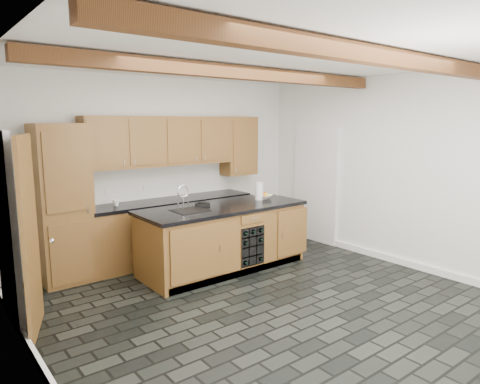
# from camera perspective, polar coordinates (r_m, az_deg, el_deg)

# --- Properties ---
(ground) EXTENTS (5.00, 5.00, 0.00)m
(ground) POSITION_cam_1_polar(r_m,az_deg,el_deg) (5.26, 3.62, -14.44)
(ground) COLOR black
(ground) RESTS_ON ground
(room_shell) EXTENTS (5.01, 5.00, 5.00)m
(room_shell) POSITION_cam_1_polar(r_m,az_deg,el_deg) (5.20, -0.80, 2.81)
(room_shell) COLOR white
(room_shell) RESTS_ON ground
(back_cabinetry) EXTENTS (3.65, 0.62, 2.20)m
(back_cabinetry) POSITION_cam_1_polar(r_m,az_deg,el_deg) (6.57, -11.88, -0.83)
(back_cabinetry) COLOR brown
(back_cabinetry) RESTS_ON ground
(island) EXTENTS (2.48, 0.96, 0.93)m
(island) POSITION_cam_1_polar(r_m,az_deg,el_deg) (6.23, -2.12, -6.05)
(island) COLOR brown
(island) RESTS_ON ground
(faucet) EXTENTS (0.45, 0.40, 0.34)m
(faucet) POSITION_cam_1_polar(r_m,az_deg,el_deg) (5.85, -6.85, -2.09)
(faucet) COLOR black
(faucet) RESTS_ON island
(kitchen_scale) EXTENTS (0.22, 0.17, 0.06)m
(kitchen_scale) POSITION_cam_1_polar(r_m,az_deg,el_deg) (6.11, -5.03, -1.62)
(kitchen_scale) COLOR black
(kitchen_scale) RESTS_ON island
(fruit_bowl) EXTENTS (0.34, 0.34, 0.07)m
(fruit_bowl) POSITION_cam_1_polar(r_m,az_deg,el_deg) (6.67, 3.08, -0.63)
(fruit_bowl) COLOR white
(fruit_bowl) RESTS_ON island
(fruit_cluster) EXTENTS (0.16, 0.17, 0.07)m
(fruit_cluster) POSITION_cam_1_polar(r_m,az_deg,el_deg) (6.66, 3.08, -0.33)
(fruit_cluster) COLOR #B13117
(fruit_cluster) RESTS_ON fruit_bowl
(paper_towel) EXTENTS (0.12, 0.12, 0.27)m
(paper_towel) POSITION_cam_1_polar(r_m,az_deg,el_deg) (6.57, 2.56, 0.12)
(paper_towel) COLOR white
(paper_towel) RESTS_ON island
(mug) EXTENTS (0.10, 0.10, 0.09)m
(mug) POSITION_cam_1_polar(r_m,az_deg,el_deg) (6.34, -16.22, -1.41)
(mug) COLOR white
(mug) RESTS_ON back_cabinetry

